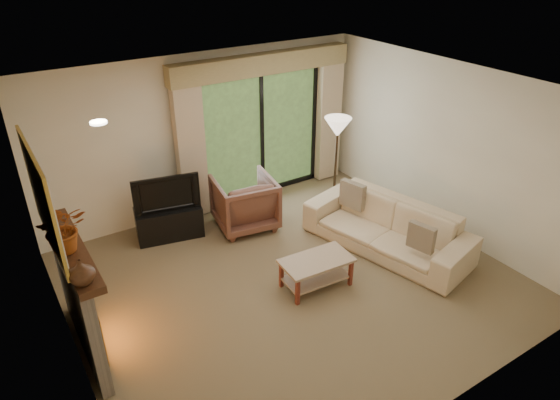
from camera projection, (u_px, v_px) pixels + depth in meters
floor at (292, 280)px, 6.74m from camera, size 5.50×5.50×0.00m
ceiling at (295, 92)px, 5.51m from camera, size 5.50×5.50×0.00m
wall_back at (206, 134)px, 7.98m from camera, size 5.00×0.00×5.00m
wall_front at (456, 310)px, 4.27m from camera, size 5.00×0.00×5.00m
wall_left at (58, 267)px, 4.82m from camera, size 0.00×5.00×5.00m
wall_right at (446, 149)px, 7.43m from camera, size 0.00×5.00×5.00m
fireplace at (78, 301)px, 5.32m from camera, size 0.24×1.70×1.37m
mirror at (42, 199)px, 4.68m from camera, size 0.07×1.45×1.02m
sliding_door at (261, 135)px, 8.51m from camera, size 2.26×0.10×2.16m
curtain_left at (190, 148)px, 7.74m from camera, size 0.45×0.18×2.35m
curtain_right at (328, 117)px, 9.03m from camera, size 0.45×0.18×2.35m
cornice at (263, 64)px, 7.87m from camera, size 3.20×0.24×0.32m
media_console at (169, 222)px, 7.62m from camera, size 1.05×0.64×0.49m
tv at (165, 192)px, 7.37m from camera, size 0.98×0.33×0.56m
armchair at (245, 202)px, 7.81m from camera, size 1.03×1.05×0.84m
sofa at (387, 227)px, 7.27m from camera, size 1.51×2.60×0.71m
pillow_near at (421, 237)px, 6.60m from camera, size 0.18×0.38×0.37m
pillow_far at (353, 195)px, 7.64m from camera, size 0.21×0.43×0.42m
coffee_table at (316, 273)px, 6.55m from camera, size 0.96×0.57×0.42m
floor_lamp at (336, 165)px, 8.12m from camera, size 0.53×0.53×1.61m
vase at (81, 272)px, 4.43m from camera, size 0.29×0.29×0.25m
branches at (63, 228)px, 4.83m from camera, size 0.48×0.42×0.51m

